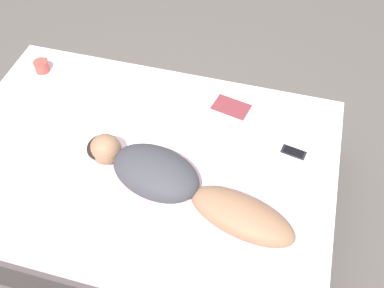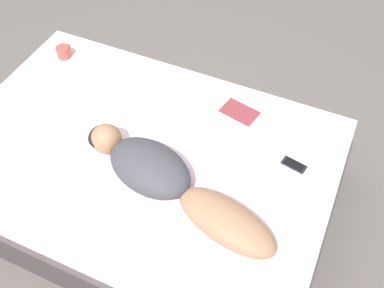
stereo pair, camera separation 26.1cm
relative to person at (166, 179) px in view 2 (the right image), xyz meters
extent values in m
plane|color=#4C4742|center=(0.20, 0.27, -0.63)|extent=(12.00, 12.00, 0.00)
cube|color=#383333|center=(0.20, 0.27, -0.47)|extent=(1.55, 2.31, 0.32)
cube|color=silver|center=(0.20, 0.27, -0.20)|extent=(1.49, 2.25, 0.22)
ellipsoid|color=brown|center=(-0.10, -0.39, -0.02)|extent=(0.38, 0.62, 0.14)
ellipsoid|color=#333338|center=(0.03, 0.12, 0.01)|extent=(0.44, 0.58, 0.19)
ellipsoid|color=black|center=(0.12, 0.46, 0.01)|extent=(0.22, 0.21, 0.10)
sphere|color=brown|center=(0.11, 0.44, 0.00)|extent=(0.18, 0.18, 0.18)
cube|color=white|center=(0.48, -0.11, -0.08)|extent=(0.30, 0.37, 0.01)
cube|color=white|center=(0.70, -0.16, -0.08)|extent=(0.30, 0.37, 0.01)
cube|color=maroon|center=(0.70, -0.16, -0.08)|extent=(0.20, 0.26, 0.00)
cylinder|color=#993D33|center=(0.71, 1.16, -0.05)|extent=(0.10, 0.10, 0.08)
cylinder|color=black|center=(0.71, 1.16, -0.01)|extent=(0.08, 0.08, 0.00)
torus|color=#993D33|center=(0.76, 1.16, -0.05)|extent=(0.06, 0.01, 0.06)
cube|color=black|center=(0.44, -0.59, -0.08)|extent=(0.09, 0.15, 0.01)
cube|color=black|center=(0.44, -0.59, -0.08)|extent=(0.08, 0.13, 0.00)
camera|label=1|loc=(-1.30, -0.45, 1.98)|focal=42.00mm
camera|label=2|loc=(-1.21, -0.69, 1.98)|focal=42.00mm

